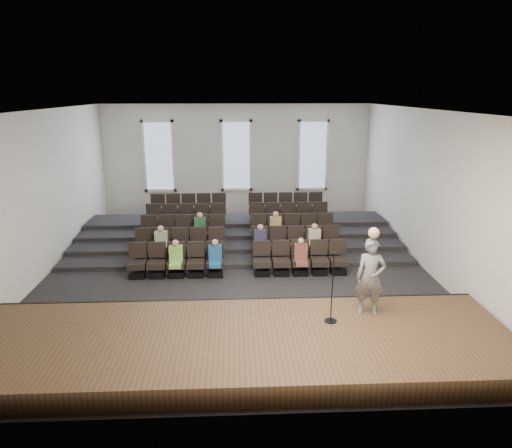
{
  "coord_description": "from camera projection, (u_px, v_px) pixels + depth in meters",
  "views": [
    {
      "loc": [
        -0.09,
        -13.83,
        5.54
      ],
      "look_at": [
        0.59,
        0.5,
        1.34
      ],
      "focal_mm": 32.0,
      "sensor_mm": 36.0,
      "label": 1
    }
  ],
  "objects": [
    {
      "name": "wall_front",
      "position": [
        242.0,
        286.0,
        7.38
      ],
      "size": [
        12.0,
        0.04,
        5.0
      ],
      "primitive_type": "cube",
      "color": "silver",
      "rests_on": "ground"
    },
    {
      "name": "ceiling",
      "position": [
        237.0,
        110.0,
        13.41
      ],
      "size": [
        12.0,
        14.0,
        0.02
      ],
      "primitive_type": "cube",
      "color": "white",
      "rests_on": "ground"
    },
    {
      "name": "ground",
      "position": [
        239.0,
        268.0,
        14.82
      ],
      "size": [
        14.0,
        14.0,
        0.0
      ],
      "primitive_type": "plane",
      "color": "black",
      "rests_on": "ground"
    },
    {
      "name": "wall_back",
      "position": [
        236.0,
        160.0,
        20.84
      ],
      "size": [
        12.0,
        0.04,
        5.0
      ],
      "primitive_type": "cube",
      "color": "silver",
      "rests_on": "ground"
    },
    {
      "name": "wall_left",
      "position": [
        40.0,
        195.0,
        13.84
      ],
      "size": [
        0.04,
        14.0,
        5.0
      ],
      "primitive_type": "cube",
      "color": "silver",
      "rests_on": "ground"
    },
    {
      "name": "wall_right",
      "position": [
        428.0,
        191.0,
        14.39
      ],
      "size": [
        0.04,
        14.0,
        5.0
      ],
      "primitive_type": "cube",
      "color": "silver",
      "rests_on": "ground"
    },
    {
      "name": "windows",
      "position": [
        236.0,
        156.0,
        20.72
      ],
      "size": [
        8.44,
        0.1,
        3.24
      ],
      "color": "white",
      "rests_on": "wall_back"
    },
    {
      "name": "risers",
      "position": [
        238.0,
        233.0,
        17.8
      ],
      "size": [
        11.8,
        4.8,
        0.6
      ],
      "color": "black",
      "rests_on": "ground"
    },
    {
      "name": "stage",
      "position": [
        241.0,
        345.0,
        9.86
      ],
      "size": [
        11.8,
        3.6,
        0.5
      ],
      "primitive_type": "cube",
      "color": "#4D3621",
      "rests_on": "ground"
    },
    {
      "name": "speaker",
      "position": [
        370.0,
        277.0,
        10.52
      ],
      "size": [
        0.74,
        0.56,
        1.82
      ],
      "primitive_type": "imported",
      "rotation": [
        0.0,
        0.0,
        -0.21
      ],
      "color": "#615E5C",
      "rests_on": "stage"
    },
    {
      "name": "seating_rows",
      "position": [
        238.0,
        234.0,
        16.1
      ],
      "size": [
        6.8,
        4.7,
        1.67
      ],
      "color": "black",
      "rests_on": "ground"
    },
    {
      "name": "mic_stand",
      "position": [
        332.0,
        301.0,
        10.24
      ],
      "size": [
        0.28,
        0.28,
        1.68
      ],
      "color": "black",
      "rests_on": "stage"
    },
    {
      "name": "audience",
      "position": [
        238.0,
        241.0,
        14.9
      ],
      "size": [
        5.45,
        2.64,
        1.1
      ],
      "color": "#87C54F",
      "rests_on": "seating_rows"
    },
    {
      "name": "stage_lip",
      "position": [
        240.0,
        308.0,
        11.55
      ],
      "size": [
        11.8,
        0.06,
        0.52
      ],
      "primitive_type": "cube",
      "color": "black",
      "rests_on": "ground"
    }
  ]
}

